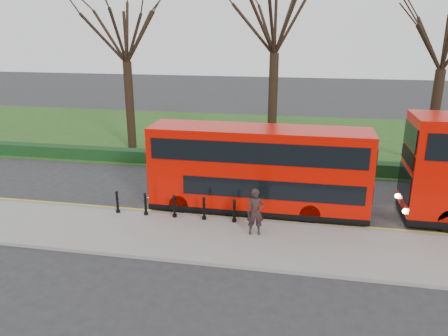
# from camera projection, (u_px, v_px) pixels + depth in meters

# --- Properties ---
(ground) EXTENTS (120.00, 120.00, 0.00)m
(ground) POSITION_uv_depth(u_px,v_px,m) (210.00, 210.00, 20.76)
(ground) COLOR #28282B
(ground) RESTS_ON ground
(pavement) EXTENTS (60.00, 4.00, 0.15)m
(pavement) POSITION_uv_depth(u_px,v_px,m) (194.00, 237.00, 17.94)
(pavement) COLOR gray
(pavement) RESTS_ON ground
(kerb) EXTENTS (60.00, 0.25, 0.16)m
(kerb) POSITION_uv_depth(u_px,v_px,m) (205.00, 217.00, 19.80)
(kerb) COLOR slate
(kerb) RESTS_ON ground
(grass_verge) EXTENTS (60.00, 18.00, 0.06)m
(grass_verge) POSITION_uv_depth(u_px,v_px,m) (251.00, 136.00, 34.77)
(grass_verge) COLOR #274A18
(grass_verge) RESTS_ON ground
(hedge) EXTENTS (60.00, 0.90, 0.80)m
(hedge) POSITION_uv_depth(u_px,v_px,m) (234.00, 161.00, 27.00)
(hedge) COLOR black
(hedge) RESTS_ON ground
(yellow_line_outer) EXTENTS (60.00, 0.10, 0.01)m
(yellow_line_outer) POSITION_uv_depth(u_px,v_px,m) (207.00, 216.00, 20.11)
(yellow_line_outer) COLOR yellow
(yellow_line_outer) RESTS_ON ground
(yellow_line_inner) EXTENTS (60.00, 0.10, 0.01)m
(yellow_line_inner) POSITION_uv_depth(u_px,v_px,m) (208.00, 214.00, 20.29)
(yellow_line_inner) COLOR yellow
(yellow_line_inner) RESTS_ON ground
(tree_left) EXTENTS (7.11, 7.11, 11.10)m
(tree_left) POSITION_uv_depth(u_px,v_px,m) (125.00, 31.00, 29.08)
(tree_left) COLOR black
(tree_left) RESTS_ON ground
(tree_mid) EXTENTS (7.86, 7.86, 12.29)m
(tree_mid) POSITION_uv_depth(u_px,v_px,m) (276.00, 17.00, 27.01)
(tree_mid) COLOR black
(tree_mid) RESTS_ON ground
(tree_right) EXTENTS (6.88, 6.88, 10.75)m
(tree_right) POSITION_uv_depth(u_px,v_px,m) (446.00, 36.00, 25.55)
(tree_right) COLOR black
(tree_right) RESTS_ON ground
(bollard_row) EXTENTS (5.61, 0.15, 1.00)m
(bollard_row) POSITION_uv_depth(u_px,v_px,m) (174.00, 207.00, 19.54)
(bollard_row) COLOR black
(bollard_row) RESTS_ON pavement
(bus_lead) EXTENTS (10.05, 2.31, 4.00)m
(bus_lead) POSITION_uv_depth(u_px,v_px,m) (258.00, 170.00, 20.15)
(bus_lead) COLOR #C90B01
(bus_lead) RESTS_ON ground
(pedestrian) EXTENTS (0.79, 0.60, 1.96)m
(pedestrian) POSITION_uv_depth(u_px,v_px,m) (255.00, 212.00, 17.78)
(pedestrian) COLOR black
(pedestrian) RESTS_ON pavement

